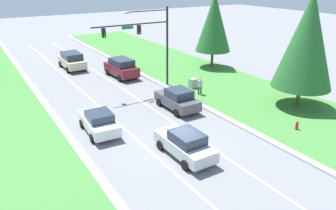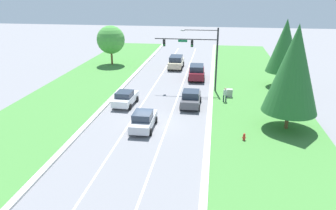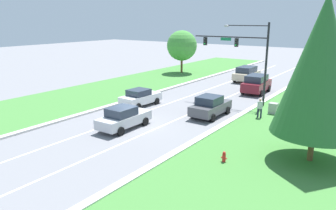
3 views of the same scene
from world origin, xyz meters
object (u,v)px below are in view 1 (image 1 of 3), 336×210
at_px(graphite_sedan, 178,99).
at_px(pedestrian, 200,85).
at_px(conifer_far_right_tree, 214,23).
at_px(fire_hydrant, 297,126).
at_px(silver_sedan, 185,144).
at_px(white_sedan, 99,122).
at_px(utility_cabinet, 193,84).
at_px(conifer_near_right_tree, 307,41).
at_px(burgundy_suv, 121,68).
at_px(traffic_signal_mast, 147,36).
at_px(champagne_suv, 72,60).

height_order(graphite_sedan, pedestrian, graphite_sedan).
bearing_deg(conifer_far_right_tree, fire_hydrant, -108.87).
distance_m(silver_sedan, white_sedan, 6.75).
distance_m(pedestrian, fire_hydrant, 9.77).
distance_m(utility_cabinet, conifer_far_right_tree, 9.74).
xyz_separation_m(silver_sedan, conifer_near_right_tree, (12.85, 1.78, 4.74)).
height_order(burgundy_suv, conifer_near_right_tree, conifer_near_right_tree).
bearing_deg(white_sedan, utility_cabinet, 23.91).
distance_m(traffic_signal_mast, graphite_sedan, 7.17).
xyz_separation_m(pedestrian, fire_hydrant, (1.44, -9.64, -0.59)).
height_order(champagne_suv, pedestrian, champagne_suv).
distance_m(silver_sedan, champagne_suv, 23.65).
relative_size(champagne_suv, burgundy_suv, 1.03).
relative_size(white_sedan, fire_hydrant, 6.13).
distance_m(white_sedan, conifer_near_right_tree, 17.33).
relative_size(silver_sedan, champagne_suv, 0.91).
distance_m(traffic_signal_mast, pedestrian, 6.65).
bearing_deg(pedestrian, conifer_far_right_tree, -134.42).
height_order(silver_sedan, champagne_suv, champagne_suv).
relative_size(silver_sedan, utility_cabinet, 4.47).
relative_size(pedestrian, conifer_far_right_tree, 0.20).
relative_size(traffic_signal_mast, white_sedan, 1.80).
distance_m(white_sedan, fire_hydrant, 14.14).
distance_m(silver_sedan, conifer_near_right_tree, 13.81).
relative_size(white_sedan, conifer_far_right_tree, 0.50).
bearing_deg(conifer_far_right_tree, graphite_sedan, -140.58).
bearing_deg(conifer_near_right_tree, burgundy_suv, 120.12).
distance_m(burgundy_suv, utility_cabinet, 8.54).
bearing_deg(conifer_near_right_tree, traffic_signal_mast, 129.41).
bearing_deg(conifer_near_right_tree, champagne_suv, 120.27).
bearing_deg(silver_sedan, champagne_suv, 89.41).
bearing_deg(utility_cabinet, burgundy_suv, 120.24).
xyz_separation_m(traffic_signal_mast, champagne_suv, (-4.08, 11.30, -4.12)).
distance_m(utility_cabinet, fire_hydrant, 11.50).
xyz_separation_m(silver_sedan, conifer_far_right_tree, (14.62, 15.50, 4.46)).
bearing_deg(silver_sedan, utility_cabinet, 51.51).
bearing_deg(pedestrian, champagne_suv, -63.56).
xyz_separation_m(champagne_suv, conifer_near_right_tree, (12.76, -21.87, 4.55)).
xyz_separation_m(fire_hydrant, conifer_far_right_tree, (5.73, 16.77, 4.95)).
bearing_deg(utility_cabinet, fire_hydrant, -85.57).
bearing_deg(utility_cabinet, white_sedan, -159.14).
distance_m(pedestrian, conifer_far_right_tree, 11.01).
height_order(fire_hydrant, conifer_far_right_tree, conifer_far_right_tree).
bearing_deg(silver_sedan, conifer_near_right_tree, 7.53).
xyz_separation_m(pedestrian, conifer_far_right_tree, (7.17, 7.13, 4.36)).
bearing_deg(conifer_far_right_tree, traffic_signal_mast, -163.21).
bearing_deg(fire_hydrant, champagne_suv, 109.44).
bearing_deg(silver_sedan, burgundy_suv, 77.72).
xyz_separation_m(traffic_signal_mast, conifer_far_right_tree, (10.44, 3.15, 0.15)).
relative_size(utility_cabinet, conifer_near_right_tree, 0.11).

